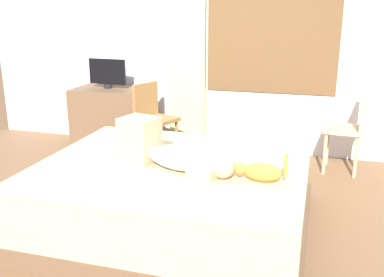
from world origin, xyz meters
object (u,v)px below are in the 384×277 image
Objects in this scene: desk at (113,118)px; tv_monitor at (107,73)px; bed at (172,196)px; cat at (260,172)px; chair_by_desk at (152,115)px; person_lying at (170,152)px; chair_spare at (351,125)px; cup at (140,84)px.

tv_monitor is (-0.04, 0.00, 0.55)m from desk.
tv_monitor is at bearing 128.55° from bed.
chair_by_desk is at bearing 130.28° from cat.
person_lying reaches higher than chair_spare.
chair_spare reaches higher than cup.
tv_monitor is at bearing 127.70° from person_lying.
cup is (0.31, 0.15, 0.42)m from desk.
cup reaches higher than bed.
desk reaches higher than bed.
cup is at bearing 130.01° from cat.
person_lying is at bearing -127.88° from chair_spare.
chair_spare reaches higher than cat.
desk is 1.87× the size of tv_monitor.
person_lying reaches higher than bed.
chair_by_desk is at bearing -176.43° from chair_spare.
chair_spare is at bearing 52.12° from person_lying.
tv_monitor is 5.26× the size of cup.
desk is at bearing 126.92° from person_lying.
cat is at bearing -42.70° from tv_monitor.
cat is 3.92× the size of cup.
person_lying is 2.22m from chair_spare.
cat is 2.73m from cup.
person_lying reaches higher than desk.
cup is 0.11× the size of chair_by_desk.
cup is (0.35, 0.15, -0.14)m from tv_monitor.
desk is 1.05× the size of chair_spare.
cup is 2.46m from chair_spare.
cat is 2.24m from chair_by_desk.
tv_monitor reaches higher than bed.
tv_monitor reaches higher than desk.
cat is 0.42× the size of chair_spare.
tv_monitor reaches higher than chair_by_desk.
bed is 0.39m from person_lying.
person_lying is 2.32m from desk.
desk is at bearing 0.00° from tv_monitor.
desk is (-1.39, 1.84, -0.28)m from person_lying.
chair_by_desk is 1.00× the size of chair_spare.
bed is at bearing -129.27° from chair_spare.
person_lying is at bearing -52.30° from tv_monitor.
cat is at bearing -49.99° from cup.
person_lying reaches higher than cup.
person_lying reaches higher than chair_by_desk.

